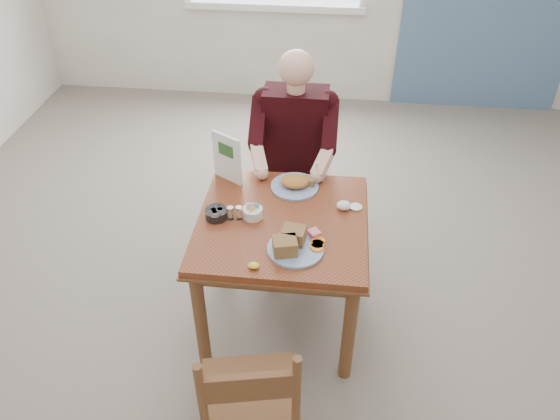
# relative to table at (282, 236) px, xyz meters

# --- Properties ---
(floor) EXTENTS (6.00, 6.00, 0.00)m
(floor) POSITION_rel_table_xyz_m (0.00, 0.00, -0.64)
(floor) COLOR slate
(floor) RESTS_ON ground
(lemon_wedge) EXTENTS (0.06, 0.05, 0.03)m
(lemon_wedge) POSITION_rel_table_xyz_m (-0.10, -0.38, 0.13)
(lemon_wedge) COLOR yellow
(lemon_wedge) RESTS_ON table
(napkin) EXTENTS (0.08, 0.07, 0.05)m
(napkin) POSITION_rel_table_xyz_m (0.32, 0.13, 0.14)
(napkin) COLOR white
(napkin) RESTS_ON table
(metal_dish) EXTENTS (0.09, 0.09, 0.01)m
(metal_dish) POSITION_rel_table_xyz_m (0.39, 0.15, 0.12)
(metal_dish) COLOR silver
(metal_dish) RESTS_ON table
(table) EXTENTS (0.92, 0.92, 0.75)m
(table) POSITION_rel_table_xyz_m (0.00, 0.00, 0.00)
(table) COLOR maroon
(table) RESTS_ON ground
(chair_far) EXTENTS (0.42, 0.42, 0.95)m
(chair_far) POSITION_rel_table_xyz_m (0.00, 0.80, -0.16)
(chair_far) COLOR brown
(chair_far) RESTS_ON ground
(chair_near) EXTENTS (0.50, 0.50, 0.95)m
(chair_near) POSITION_rel_table_xyz_m (-0.04, -0.94, -0.16)
(chair_near) COLOR brown
(chair_near) RESTS_ON ground
(diner) EXTENTS (0.53, 0.56, 1.39)m
(diner) POSITION_rel_table_xyz_m (0.00, 0.71, 0.17)
(diner) COLOR tan
(diner) RESTS_ON chair_far
(near_plate) EXTENTS (0.31, 0.31, 0.09)m
(near_plate) POSITION_rel_table_xyz_m (0.08, -0.22, 0.15)
(near_plate) COLOR white
(near_plate) RESTS_ON table
(far_plate) EXTENTS (0.28, 0.28, 0.07)m
(far_plate) POSITION_rel_table_xyz_m (0.05, 0.30, 0.14)
(far_plate) COLOR white
(far_plate) RESTS_ON table
(caddy) EXTENTS (0.12, 0.12, 0.08)m
(caddy) POSITION_rel_table_xyz_m (-0.16, 0.01, 0.14)
(caddy) COLOR white
(caddy) RESTS_ON table
(shakers) EXTENTS (0.08, 0.05, 0.08)m
(shakers) POSITION_rel_table_xyz_m (-0.25, -0.02, 0.15)
(shakers) COLOR white
(shakers) RESTS_ON table
(creamer) EXTENTS (0.13, 0.13, 0.05)m
(creamer) POSITION_rel_table_xyz_m (-0.35, -0.02, 0.14)
(creamer) COLOR white
(creamer) RESTS_ON table
(menu) EXTENTS (0.18, 0.12, 0.30)m
(menu) POSITION_rel_table_xyz_m (-0.35, 0.34, 0.26)
(menu) COLOR white
(menu) RESTS_ON table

